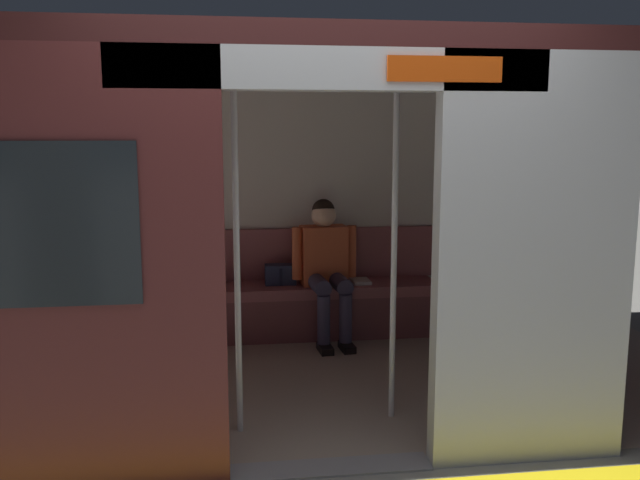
{
  "coord_description": "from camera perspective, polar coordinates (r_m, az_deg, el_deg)",
  "views": [
    {
      "loc": [
        0.5,
        3.25,
        1.75
      ],
      "look_at": [
        -0.11,
        -1.28,
        1.0
      ],
      "focal_mm": 37.84,
      "sensor_mm": 36.0,
      "label": 1
    }
  ],
  "objects": [
    {
      "name": "handbag",
      "position": [
        5.75,
        -3.37,
        -2.92
      ],
      "size": [
        0.26,
        0.15,
        0.17
      ],
      "color": "#262D4C",
      "rests_on": "bench_seat"
    },
    {
      "name": "bench_seat",
      "position": [
        5.73,
        -2.45,
        -4.93
      ],
      "size": [
        2.52,
        0.44,
        0.45
      ],
      "color": "#935156",
      "rests_on": "ground_plane"
    },
    {
      "name": "ground_plane",
      "position": [
        3.73,
        0.96,
        -18.76
      ],
      "size": [
        60.0,
        60.0,
        0.0
      ],
      "primitive_type": "plane",
      "color": "gray"
    },
    {
      "name": "book",
      "position": [
        5.82,
        3.46,
        -3.5
      ],
      "size": [
        0.16,
        0.22,
        0.03
      ],
      "primitive_type": "cube",
      "rotation": [
        0.0,
        0.0,
        0.03
      ],
      "color": "silver",
      "rests_on": "bench_seat"
    },
    {
      "name": "grab_pole_door",
      "position": [
        3.82,
        -7.05,
        -1.24
      ],
      "size": [
        0.04,
        0.04,
        2.12
      ],
      "primitive_type": "cylinder",
      "color": "silver",
      "rests_on": "ground_plane"
    },
    {
      "name": "grab_pole_far",
      "position": [
        4.02,
        6.29,
        -0.7
      ],
      "size": [
        0.04,
        0.04,
        2.12
      ],
      "primitive_type": "cylinder",
      "color": "silver",
      "rests_on": "ground_plane"
    },
    {
      "name": "person_seated",
      "position": [
        5.64,
        0.5,
        -1.75
      ],
      "size": [
        0.55,
        0.7,
        1.18
      ],
      "color": "#CC5933",
      "rests_on": "ground_plane"
    },
    {
      "name": "train_car",
      "position": [
        4.51,
        -2.29,
        6.12
      ],
      "size": [
        6.4,
        2.79,
        2.26
      ],
      "color": "#ADAFB5",
      "rests_on": "ground_plane"
    }
  ]
}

